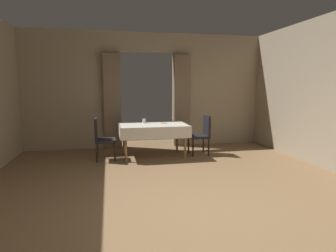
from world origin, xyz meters
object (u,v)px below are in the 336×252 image
object	(u,v)px
chair_mid_left	(102,137)
plate_mid_a	(163,123)
glass_mid_b	(144,121)
dining_table_mid	(153,128)
chair_mid_right	(202,133)

from	to	relation	value
chair_mid_left	plate_mid_a	distance (m)	1.46
chair_mid_left	glass_mid_b	size ratio (longest dim) A/B	8.86
plate_mid_a	chair_mid_left	bearing A→B (deg)	-170.15
dining_table_mid	chair_mid_left	world-z (taller)	chair_mid_left
dining_table_mid	plate_mid_a	bearing A→B (deg)	27.74
dining_table_mid	chair_mid_left	distance (m)	1.17
chair_mid_left	glass_mid_b	bearing A→B (deg)	20.23
dining_table_mid	glass_mid_b	size ratio (longest dim) A/B	14.76
chair_mid_right	plate_mid_a	world-z (taller)	chair_mid_right
chair_mid_left	plate_mid_a	bearing A→B (deg)	9.85
chair_mid_right	plate_mid_a	size ratio (longest dim) A/B	5.00
dining_table_mid	chair_mid_left	size ratio (longest dim) A/B	1.67
chair_mid_left	plate_mid_a	size ratio (longest dim) A/B	5.00
plate_mid_a	chair_mid_right	bearing A→B (deg)	-11.22
glass_mid_b	chair_mid_left	bearing A→B (deg)	-159.77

